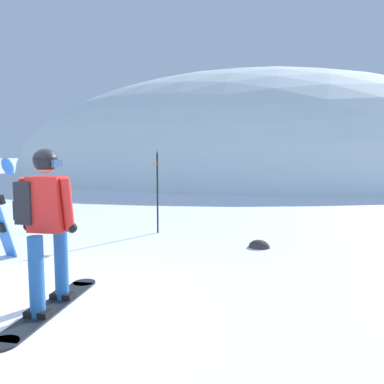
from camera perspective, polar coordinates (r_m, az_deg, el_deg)
The scene contains 5 objects.
ground_plane at distance 4.42m, azimuth -26.30°, elevation -16.81°, with size 300.00×300.00×0.00m, color white.
ridge_peak_main at distance 33.09m, azimuth 8.24°, elevation 2.85°, with size 39.54×35.59×16.23m.
snowboarder_main at distance 4.23m, azimuth -21.50°, elevation -4.62°, with size 0.88×1.72×1.71m.
piste_marker_near at distance 7.83m, azimuth -5.30°, elevation 0.94°, with size 0.20×0.20×1.74m.
rock_mid at distance 6.83m, azimuth 10.21°, elevation -8.32°, with size 0.39×0.33×0.27m.
Camera 1 is at (3.53, -2.07, 1.65)m, focal length 34.93 mm.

